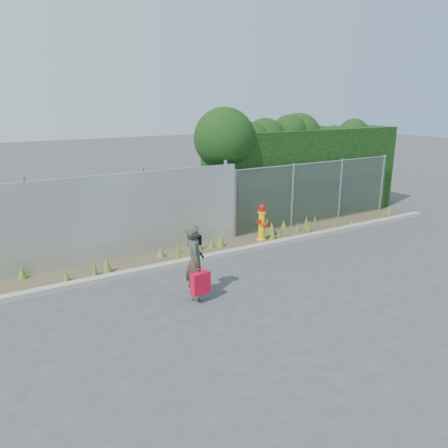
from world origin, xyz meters
TOP-DOWN VIEW (x-y plane):
  - ground at (0.00, 0.00)m, footprint 80.00×80.00m
  - curb at (0.00, 1.80)m, footprint 16.00×0.22m
  - weed_strip at (-0.24, 2.44)m, footprint 16.00×1.30m
  - corrugated_fence at (-3.25, 3.01)m, footprint 8.50×0.21m
  - chainlink_fence at (4.25, 3.00)m, footprint 6.50×0.07m
  - hedge at (4.18, 4.02)m, footprint 7.93×2.12m
  - fire_hydrant at (1.54, 2.34)m, footprint 0.37×0.33m
  - woman at (-1.85, -0.02)m, footprint 0.58×0.67m
  - red_tote_bag at (-1.88, -0.30)m, footprint 0.40×0.15m
  - black_shoulder_bag at (-1.75, 0.17)m, footprint 0.27×0.11m

SIDE VIEW (x-z plane):
  - ground at x=0.00m, z-range 0.00..0.00m
  - curb at x=0.00m, z-range 0.00..0.12m
  - weed_strip at x=-0.24m, z-range -0.15..0.39m
  - red_tote_bag at x=-1.88m, z-range 0.16..0.69m
  - fire_hydrant at x=1.54m, z-range -0.02..1.10m
  - woman at x=-1.85m, z-range 0.00..1.56m
  - chainlink_fence at x=4.25m, z-range 0.01..2.06m
  - corrugated_fence at x=-3.25m, z-range -0.05..2.25m
  - black_shoulder_bag at x=-1.75m, z-range 1.07..1.27m
  - hedge at x=4.18m, z-range 0.08..3.84m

